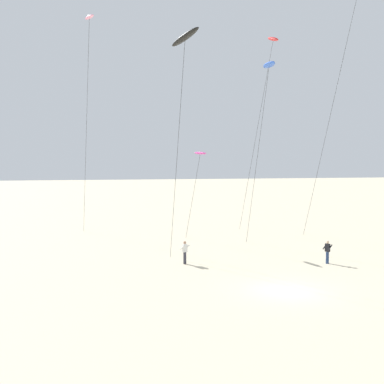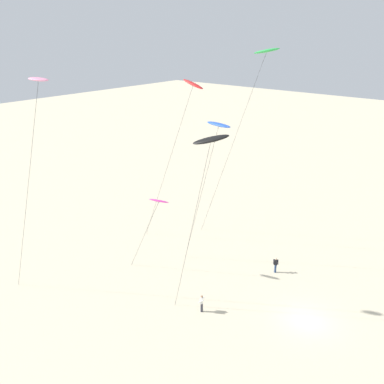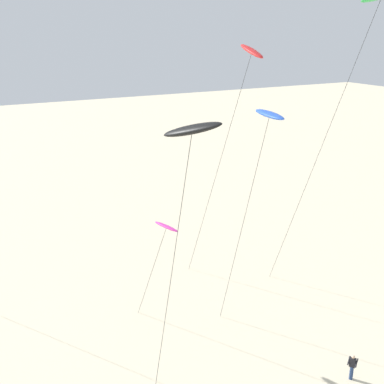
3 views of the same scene
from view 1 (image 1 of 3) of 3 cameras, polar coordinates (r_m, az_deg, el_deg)
name	(u,v)px [view 1 (image 1 of 3)]	position (r m, az deg, el deg)	size (l,w,h in m)	color
ground_plane	(287,291)	(29.14, 11.22, -11.42)	(260.00, 260.00, 0.00)	beige
kite_blue	(269,66)	(40.93, 9.11, 14.53)	(1.32, 5.24, 15.44)	blue
kite_red	(273,41)	(46.69, 9.55, 17.27)	(1.83, 7.92, 19.08)	red
kite_magenta	(200,154)	(42.26, 0.96, 4.49)	(1.26, 4.77, 8.25)	#D8339E
kite_black	(185,38)	(34.57, -0.84, 17.74)	(2.17, 4.85, 16.60)	black
kite_pink	(89,22)	(46.72, -12.09, 19.06)	(1.76, 6.88, 20.47)	pink
kite_flyer_nearest	(327,251)	(36.67, 15.76, -6.79)	(0.71, 0.71, 1.67)	navy
kite_flyer_middle	(185,252)	(35.15, -0.86, -7.10)	(0.69, 0.68, 1.67)	#33333D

